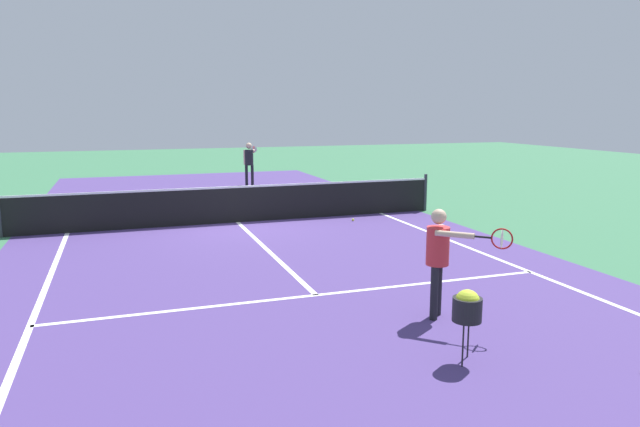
{
  "coord_description": "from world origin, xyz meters",
  "views": [
    {
      "loc": [
        -2.82,
        -14.76,
        2.9
      ],
      "look_at": [
        0.65,
        -4.73,
        1.0
      ],
      "focal_mm": 32.54,
      "sensor_mm": 36.0,
      "label": 1
    }
  ],
  "objects_px": {
    "tennis_ball_near_net": "(353,220)",
    "ball_hopper": "(467,306)",
    "player_far": "(249,159)",
    "player_near": "(440,251)",
    "net": "(237,204)"
  },
  "relations": [
    {
      "from": "player_near",
      "to": "player_far",
      "type": "relative_size",
      "value": 0.93
    },
    {
      "from": "ball_hopper",
      "to": "player_far",
      "type": "bearing_deg",
      "value": 86.56
    },
    {
      "from": "net",
      "to": "player_near",
      "type": "xyz_separation_m",
      "value": [
        1.31,
        -7.9,
        0.47
      ]
    },
    {
      "from": "net",
      "to": "player_near",
      "type": "bearing_deg",
      "value": -80.59
    },
    {
      "from": "net",
      "to": "ball_hopper",
      "type": "bearing_deg",
      "value": -84.72
    },
    {
      "from": "ball_hopper",
      "to": "tennis_ball_near_net",
      "type": "xyz_separation_m",
      "value": [
        2.07,
        8.49,
        -0.64
      ]
    },
    {
      "from": "net",
      "to": "player_far",
      "type": "bearing_deg",
      "value": 75.25
    },
    {
      "from": "player_near",
      "to": "player_far",
      "type": "xyz_separation_m",
      "value": [
        0.53,
        14.87,
        0.08
      ]
    },
    {
      "from": "player_far",
      "to": "ball_hopper",
      "type": "relative_size",
      "value": 1.91
    },
    {
      "from": "player_near",
      "to": "tennis_ball_near_net",
      "type": "bearing_deg",
      "value": 77.16
    },
    {
      "from": "player_near",
      "to": "tennis_ball_near_net",
      "type": "distance_m",
      "value": 7.33
    },
    {
      "from": "tennis_ball_near_net",
      "to": "ball_hopper",
      "type": "bearing_deg",
      "value": -103.69
    },
    {
      "from": "net",
      "to": "ball_hopper",
      "type": "xyz_separation_m",
      "value": [
        0.86,
        -9.3,
        0.18
      ]
    },
    {
      "from": "player_near",
      "to": "ball_hopper",
      "type": "xyz_separation_m",
      "value": [
        -0.45,
        -1.4,
        -0.29
      ]
    },
    {
      "from": "net",
      "to": "tennis_ball_near_net",
      "type": "relative_size",
      "value": 168.7
    }
  ]
}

